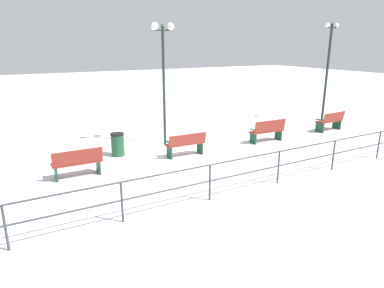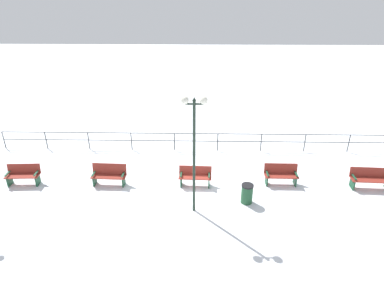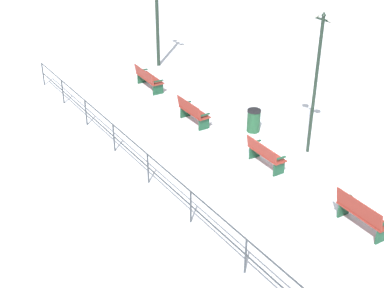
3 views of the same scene
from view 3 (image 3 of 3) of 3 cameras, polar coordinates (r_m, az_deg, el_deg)
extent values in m
plane|color=white|center=(16.34, 7.87, -2.44)|extent=(80.00, 80.00, 0.00)
cube|color=maroon|center=(14.05, 18.17, -7.28)|extent=(0.49, 1.50, 0.04)
cube|color=maroon|center=(13.76, 17.70, -6.71)|extent=(0.17, 1.49, 0.48)
cube|color=#19472D|center=(13.86, 19.98, -9.28)|extent=(0.40, 0.06, 0.44)
cube|color=#19472D|center=(14.50, 16.19, -6.77)|extent=(0.40, 0.06, 0.44)
cube|color=#19472D|center=(14.33, 16.42, -5.64)|extent=(0.40, 0.08, 0.04)
cube|color=maroon|center=(16.16, 8.15, -1.01)|extent=(0.49, 1.42, 0.04)
cube|color=maroon|center=(15.93, 7.57, -0.56)|extent=(0.15, 1.41, 0.39)
cube|color=#19472D|center=(15.87, 9.44, -2.63)|extent=(0.40, 0.06, 0.45)
cube|color=#19472D|center=(16.67, 6.82, -0.81)|extent=(0.40, 0.06, 0.45)
cube|color=#19472D|center=(15.71, 9.59, -1.53)|extent=(0.40, 0.08, 0.04)
cube|color=#19472D|center=(16.52, 6.94, 0.24)|extent=(0.40, 0.08, 0.04)
cube|color=maroon|center=(18.70, 0.27, 3.53)|extent=(0.49, 1.44, 0.04)
cube|color=maroon|center=(18.48, -0.36, 4.03)|extent=(0.13, 1.44, 0.44)
cube|color=#19472D|center=(18.33, 1.31, 2.21)|extent=(0.42, 0.05, 0.44)
cube|color=#19472D|center=(19.27, -0.73, 3.58)|extent=(0.42, 0.05, 0.44)
cube|color=#19472D|center=(18.19, 1.37, 3.19)|extent=(0.43, 0.07, 0.04)
cube|color=#19472D|center=(19.14, -0.68, 4.52)|extent=(0.43, 0.07, 0.04)
cube|color=maroon|center=(21.78, -4.62, 7.16)|extent=(0.59, 1.69, 0.04)
cube|color=maroon|center=(21.60, -5.26, 7.58)|extent=(0.19, 1.67, 0.41)
cube|color=#19472D|center=(21.25, -3.73, 5.98)|extent=(0.46, 0.07, 0.45)
cube|color=#19472D|center=(22.48, -5.42, 7.20)|extent=(0.46, 0.07, 0.45)
cube|color=#19472D|center=(21.13, -3.71, 6.86)|extent=(0.46, 0.09, 0.04)
cube|color=#19472D|center=(22.37, -5.41, 8.03)|extent=(0.46, 0.09, 0.04)
cylinder|color=#1E2D23|center=(16.49, 13.25, 5.97)|extent=(0.10, 0.10, 4.44)
cylinder|color=#1E2D23|center=(15.84, 14.10, 13.00)|extent=(0.06, 0.63, 0.06)
sphere|color=white|center=(15.60, 15.00, 13.15)|extent=(0.29, 0.29, 0.29)
sphere|color=white|center=(16.02, 13.33, 13.73)|extent=(0.29, 0.29, 0.29)
cone|color=#1E2D23|center=(15.80, 14.18, 13.63)|extent=(0.14, 0.14, 0.12)
cylinder|color=#1E2D23|center=(23.87, -3.82, 13.72)|extent=(0.16, 0.16, 4.57)
cylinder|color=#383D42|center=(12.10, 5.86, -12.07)|extent=(0.05, 0.05, 0.95)
cylinder|color=#383D42|center=(13.55, -0.14, -6.87)|extent=(0.05, 0.05, 0.95)
cylinder|color=#383D42|center=(15.21, -4.81, -2.68)|extent=(0.05, 0.05, 0.95)
cylinder|color=#383D42|center=(17.01, -8.50, 0.67)|extent=(0.05, 0.05, 0.95)
cylinder|color=#383D42|center=(18.92, -11.47, 3.36)|extent=(0.05, 0.05, 0.95)
cylinder|color=#383D42|center=(20.90, -13.90, 5.54)|extent=(0.05, 0.05, 0.95)
cylinder|color=#383D42|center=(22.94, -15.92, 7.33)|extent=(0.05, 0.05, 0.95)
cylinder|color=#383D42|center=(14.11, -2.66, -3.03)|extent=(0.04, 20.54, 0.04)
cylinder|color=#383D42|center=(14.33, -2.62, -4.50)|extent=(0.04, 20.54, 0.04)
cylinder|color=#1E4C2D|center=(18.26, 6.72, 2.46)|extent=(0.46, 0.46, 0.76)
cylinder|color=black|center=(18.09, 6.79, 3.63)|extent=(0.48, 0.48, 0.06)
camera|label=1|loc=(16.47, -34.56, 7.66)|focal=31.98mm
camera|label=2|loc=(24.04, 33.86, 22.84)|focal=30.54mm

